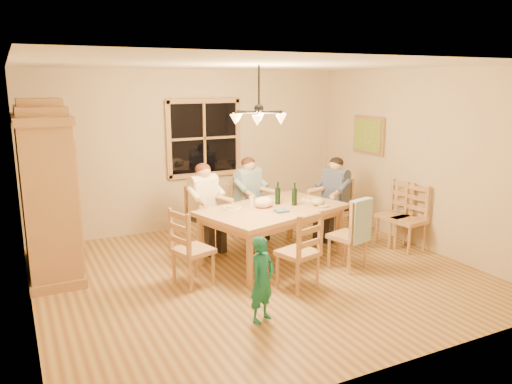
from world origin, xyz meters
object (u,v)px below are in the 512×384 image
chandelier (259,116)px  chair_far_left (205,231)px  chair_near_left (297,264)px  armoire (48,196)px  chair_spare_front (407,230)px  chair_far_right (249,220)px  wine_bottle_b (295,194)px  adult_woman (204,196)px  child (262,279)px  chair_end_right (334,221)px  chair_near_right (347,247)px  wine_bottle_a (278,193)px  adult_slate_man (335,188)px  chair_end_left (193,262)px  chair_spare_back (393,225)px  adult_plaid_man (249,188)px  dining_table (273,214)px

chandelier → chair_far_left: (-0.30, 1.20, -1.77)m
chair_near_left → chandelier: bearing=94.0°
armoire → chair_spare_front: bearing=-15.3°
chair_far_right → wine_bottle_b: bearing=86.5°
chair_far_left → adult_woman: bearing=88.0°
wine_bottle_b → child: bearing=-130.0°
chair_far_right → chair_end_right: size_ratio=1.00×
chair_near_left → child: (-0.79, -0.58, 0.16)m
chair_near_right → armoire: bearing=140.7°
chair_far_right → chair_spare_front: 2.46m
wine_bottle_a → adult_slate_man: bearing=11.4°
chair_end_left → wine_bottle_b: (1.68, 0.37, 0.62)m
chair_end_left → chair_near_left: bearing=43.3°
chair_end_left → adult_slate_man: adult_slate_man is taller
chandelier → chair_spare_back: 3.03m
chair_near_left → adult_woman: size_ratio=1.13×
armoire → wine_bottle_b: 3.31m
chair_far_left → chair_end_right: same height
wine_bottle_a → chair_spare_back: wine_bottle_a is taller
child → chair_spare_front: 3.20m
chair_end_right → adult_woman: 2.18m
chandelier → chair_spare_back: bearing=4.1°
wine_bottle_a → chair_near_right: bearing=-57.6°
adult_woman → adult_slate_man: size_ratio=1.00×
chair_near_right → chair_spare_front: bearing=-6.6°
wine_bottle_a → chair_spare_back: (1.85, -0.41, -0.62)m
adult_plaid_man → chair_end_left: bearing=28.0°
chair_near_right → wine_bottle_b: size_ratio=3.00×
wine_bottle_a → chair_spare_back: bearing=-12.4°
chair_far_left → adult_slate_man: (2.08, -0.38, 0.54)m
chandelier → adult_slate_man: size_ratio=0.88×
dining_table → chair_spare_back: (2.01, -0.26, -0.36)m
chair_near_left → chair_end_right: (1.55, 1.43, 0.00)m
chandelier → dining_table: size_ratio=0.34×
wine_bottle_a → wine_bottle_b: same height
adult_plaid_man → adult_slate_man: bearing=136.6°
dining_table → child: 1.92m
armoire → chair_near_left: armoire is taller
dining_table → chair_far_left: size_ratio=2.28×
armoire → dining_table: 2.99m
armoire → adult_slate_man: size_ratio=2.63×
chair_end_left → wine_bottle_a: size_ratio=3.00×
chair_spare_front → chandelier: bearing=78.7°
chandelier → armoire: chandelier is taller
adult_plaid_man → wine_bottle_a: bearing=77.0°
chair_far_left → chair_spare_front: size_ratio=1.00×
dining_table → adult_woman: size_ratio=2.59×
armoire → dining_table: bearing=-15.2°
adult_plaid_man → adult_slate_man: same height
chair_near_left → wine_bottle_b: bearing=45.3°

